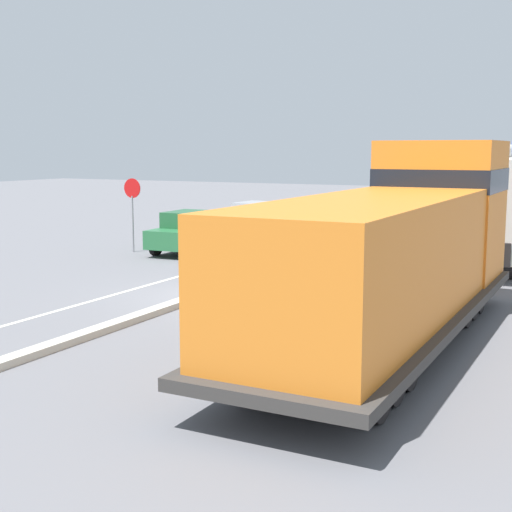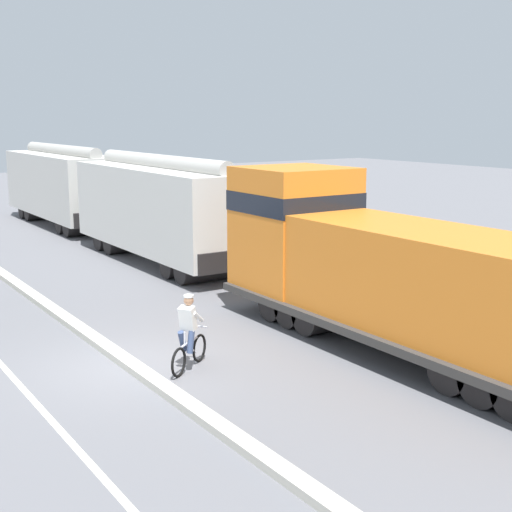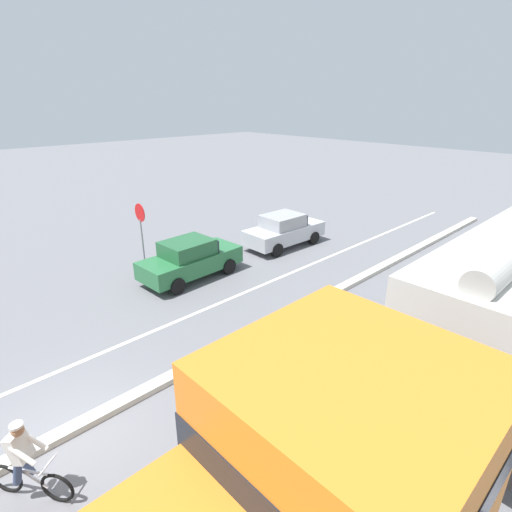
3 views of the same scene
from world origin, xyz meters
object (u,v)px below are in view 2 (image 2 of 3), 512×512
(hopper_car_lead, at_px, (162,210))
(cyclist, at_px, (189,334))
(locomotive, at_px, (380,274))
(hopper_car_middle, at_px, (63,186))

(hopper_car_lead, xyz_separation_m, cyclist, (-4.81, -11.16, -1.26))
(locomotive, bearing_deg, hopper_car_lead, 90.00)
(cyclist, bearing_deg, locomotive, -11.65)
(locomotive, bearing_deg, hopper_car_middle, 90.00)
(locomotive, bearing_deg, cyclist, 168.35)
(hopper_car_middle, distance_m, cyclist, 23.30)
(hopper_car_lead, distance_m, cyclist, 12.22)
(locomotive, distance_m, hopper_car_middle, 23.76)
(hopper_car_middle, bearing_deg, locomotive, -90.00)
(hopper_car_lead, bearing_deg, hopper_car_middle, 90.00)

